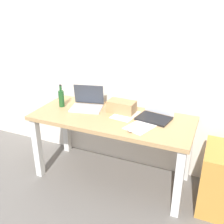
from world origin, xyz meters
TOP-DOWN VIEW (x-y plane):
  - ground_plane at (0.00, 0.00)m, footprint 8.00×8.00m
  - back_wall at (0.00, 0.40)m, footprint 5.20×0.08m
  - desk at (0.00, 0.00)m, footprint 1.62×0.69m
  - laptop_left at (-0.34, 0.11)m, footprint 0.37×0.32m
  - laptop_right at (0.41, 0.14)m, footprint 0.35×0.30m
  - beer_bottle at (-0.61, 0.03)m, footprint 0.06×0.06m
  - computer_mouse at (0.27, -0.22)m, footprint 0.11×0.12m
  - cardboard_box at (0.05, 0.14)m, footprint 0.29×0.17m
  - paper_sheet_near_back at (0.11, 0.09)m, footprint 0.25×0.32m
  - paper_sheet_front_right at (0.33, -0.10)m, footprint 0.30×0.35m
  - filing_cabinet at (1.11, -0.02)m, footprint 0.40×0.48m

SIDE VIEW (x-z plane):
  - ground_plane at x=0.00m, z-range 0.00..0.00m
  - filing_cabinet at x=1.11m, z-range 0.00..0.61m
  - desk at x=0.00m, z-range 0.26..0.99m
  - paper_sheet_near_back at x=0.11m, z-range 0.73..0.74m
  - paper_sheet_front_right at x=0.33m, z-range 0.73..0.74m
  - computer_mouse at x=0.27m, z-range 0.73..0.77m
  - laptop_right at x=0.41m, z-range 0.67..0.90m
  - laptop_left at x=-0.34m, z-range 0.67..0.90m
  - cardboard_box at x=0.05m, z-range 0.73..0.86m
  - beer_bottle at x=-0.61m, z-range 0.71..0.95m
  - back_wall at x=0.00m, z-range 0.00..2.60m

